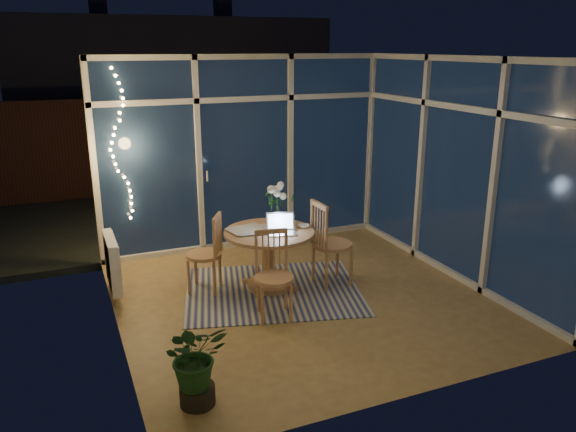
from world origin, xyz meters
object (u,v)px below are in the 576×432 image
object	(u,v)px
chair_right	(333,242)
potted_plant	(196,361)
laptop	(282,224)
flower_vase	(278,216)
chair_left	(204,253)
dining_table	(269,260)
chair_front	(274,276)

from	to	relation	value
chair_right	potted_plant	size ratio (longest dim) A/B	1.36
laptop	flower_vase	world-z (taller)	laptop
chair_left	potted_plant	size ratio (longest dim) A/B	1.22
chair_left	potted_plant	xyz separation A→B (m)	(-0.61, -2.06, -0.08)
dining_table	flower_vase	xyz separation A→B (m)	(0.18, 0.17, 0.45)
chair_front	dining_table	bearing A→B (deg)	84.52
chair_left	laptop	xyz separation A→B (m)	(0.81, -0.36, 0.35)
dining_table	chair_front	world-z (taller)	chair_front
dining_table	laptop	xyz separation A→B (m)	(0.10, -0.14, 0.47)
chair_left	chair_front	xyz separation A→B (m)	(0.49, -0.93, 0.00)
chair_left	chair_front	bearing A→B (deg)	56.42
chair_left	chair_front	world-z (taller)	same
chair_left	laptop	size ratio (longest dim) A/B	2.89
chair_front	laptop	world-z (taller)	laptop
flower_vase	potted_plant	xyz separation A→B (m)	(-1.49, -2.01, -0.42)
chair_front	flower_vase	xyz separation A→B (m)	(0.40, 0.88, 0.34)
chair_front	potted_plant	size ratio (longest dim) A/B	1.22
chair_left	laptop	bearing A→B (deg)	94.47
dining_table	chair_left	bearing A→B (deg)	162.64
chair_right	flower_vase	world-z (taller)	chair_right
chair_right	flower_vase	bearing A→B (deg)	55.58
dining_table	chair_right	size ratio (longest dim) A/B	0.99
dining_table	potted_plant	world-z (taller)	potted_plant
chair_right	potted_plant	xyz separation A→B (m)	(-2.04, -1.67, -0.14)
laptop	chair_front	bearing A→B (deg)	-104.76
laptop	potted_plant	bearing A→B (deg)	-115.31
chair_left	flower_vase	size ratio (longest dim) A/B	4.40
dining_table	chair_right	xyz separation A→B (m)	(0.72, -0.17, 0.17)
laptop	chair_left	bearing A→B (deg)	170.15
dining_table	potted_plant	size ratio (longest dim) A/B	1.35
chair_left	dining_table	bearing A→B (deg)	101.33
chair_right	flower_vase	xyz separation A→B (m)	(-0.55, 0.34, 0.29)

